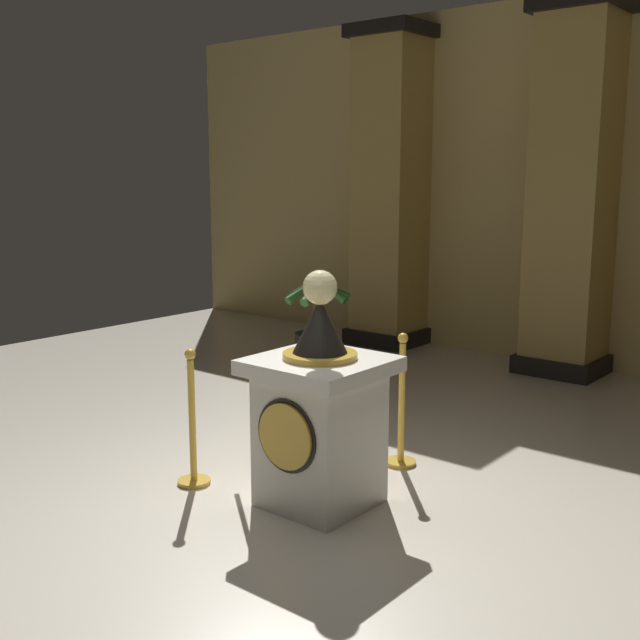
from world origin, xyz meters
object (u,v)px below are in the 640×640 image
object	(u,v)px
stanchion_near	(401,419)
stanchion_far	(193,438)
potted_palm_left	(316,343)
pedestal_clock	(319,416)

from	to	relation	value
stanchion_near	stanchion_far	distance (m)	1.59
stanchion_far	potted_palm_left	size ratio (longest dim) A/B	0.89
pedestal_clock	stanchion_near	size ratio (longest dim) A/B	1.54
stanchion_near	potted_palm_left	bearing A→B (deg)	143.61
stanchion_near	pedestal_clock	bearing A→B (deg)	-91.17
stanchion_near	potted_palm_left	distance (m)	2.74
stanchion_far	potted_palm_left	distance (m)	3.17
stanchion_far	potted_palm_left	world-z (taller)	potted_palm_left
potted_palm_left	pedestal_clock	bearing A→B (deg)	-49.81
stanchion_near	stanchion_far	world-z (taller)	stanchion_near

